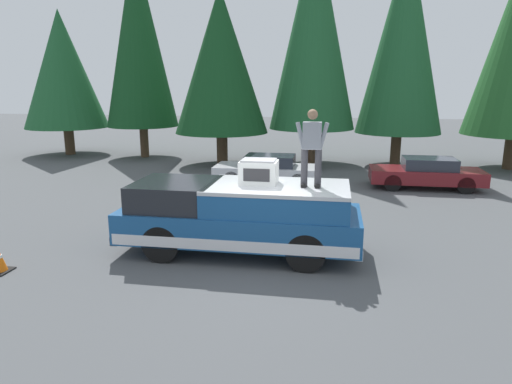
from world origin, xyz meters
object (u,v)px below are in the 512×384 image
pickup_truck (240,216)px  compressor_unit (259,172)px  parked_car_maroon (426,173)px  person_on_truck_bed (312,146)px  parked_car_silver (268,170)px

pickup_truck → compressor_unit: bearing=-78.9°
compressor_unit → parked_car_maroon: (7.75, -5.14, -1.35)m
person_on_truck_bed → parked_car_silver: bearing=15.1°
person_on_truck_bed → parked_car_silver: size_ratio=0.41×
person_on_truck_bed → parked_car_silver: (7.53, 2.04, -1.97)m
pickup_truck → compressor_unit: (0.08, -0.43, 1.05)m
compressor_unit → pickup_truck: bearing=101.1°
compressor_unit → parked_car_silver: (7.40, 0.85, -1.35)m
compressor_unit → person_on_truck_bed: person_on_truck_bed is taller
person_on_truck_bed → parked_car_maroon: bearing=-26.7°
pickup_truck → parked_car_silver: size_ratio=1.35×
pickup_truck → compressor_unit: compressor_unit is taller
parked_car_silver → pickup_truck: bearing=-176.8°
person_on_truck_bed → parked_car_maroon: 9.03m
pickup_truck → person_on_truck_bed: size_ratio=3.28×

